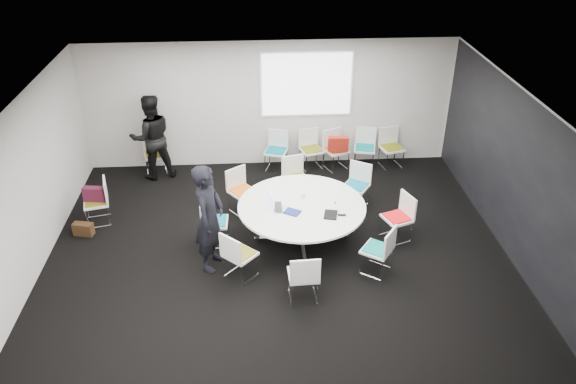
{
  "coord_description": "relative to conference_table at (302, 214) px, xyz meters",
  "views": [
    {
      "loc": [
        -0.35,
        -7.97,
        5.89
      ],
      "look_at": [
        0.2,
        0.4,
        1.0
      ],
      "focal_mm": 35.0,
      "sensor_mm": 36.0,
      "label": 1
    }
  ],
  "objects": [
    {
      "name": "chair_ring_a",
      "position": [
        1.71,
        -0.09,
        -0.27
      ],
      "size": [
        0.58,
        0.59,
        0.88
      ],
      "rotation": [
        0.0,
        0.0,
        1.93
      ],
      "color": "silver",
      "rests_on": "ground"
    },
    {
      "name": "cup",
      "position": [
        0.05,
        0.25,
        0.23
      ],
      "size": [
        0.08,
        0.08,
        0.09
      ],
      "primitive_type": "cylinder",
      "color": "white",
      "rests_on": "conference_table"
    },
    {
      "name": "chair_ring_e",
      "position": [
        -1.55,
        -0.01,
        -0.27
      ],
      "size": [
        0.46,
        0.47,
        0.88
      ],
      "rotation": [
        0.0,
        0.0,
        4.69
      ],
      "color": "silver",
      "rests_on": "ground"
    },
    {
      "name": "laptop_lid",
      "position": [
        -0.54,
        -0.01,
        0.32
      ],
      "size": [
        0.11,
        0.29,
        0.22
      ],
      "primitive_type": "cube",
      "rotation": [
        0.0,
        0.0,
        1.89
      ],
      "color": "silver",
      "rests_on": "conference_table"
    },
    {
      "name": "person_back",
      "position": [
        -2.96,
        2.61,
        0.39
      ],
      "size": [
        1.08,
        0.96,
        1.87
      ],
      "primitive_type": "imported",
      "rotation": [
        0.0,
        0.0,
        3.47
      ],
      "color": "black",
      "rests_on": "ground"
    },
    {
      "name": "chair_back_c",
      "position": [
        1.0,
        2.73,
        -0.27
      ],
      "size": [
        0.6,
        0.6,
        0.88
      ],
      "rotation": [
        0.0,
        0.0,
        3.56
      ],
      "color": "silver",
      "rests_on": "ground"
    },
    {
      "name": "conference_table",
      "position": [
        0.0,
        0.0,
        0.0
      ],
      "size": [
        2.25,
        2.25,
        0.73
      ],
      "color": "silver",
      "rests_on": "ground"
    },
    {
      "name": "chair_ring_f",
      "position": [
        -1.1,
        -1.0,
        -0.27
      ],
      "size": [
        0.64,
        0.64,
        0.88
      ],
      "rotation": [
        0.0,
        0.0,
        5.53
      ],
      "color": "silver",
      "rests_on": "ground"
    },
    {
      "name": "chair_back_b",
      "position": [
        0.46,
        2.77,
        -0.27
      ],
      "size": [
        0.57,
        0.56,
        0.88
      ],
      "rotation": [
        0.0,
        0.0,
        3.43
      ],
      "color": "silver",
      "rests_on": "ground"
    },
    {
      "name": "brown_bag",
      "position": [
        -3.98,
        0.41,
        -0.42
      ],
      "size": [
        0.39,
        0.23,
        0.24
      ],
      "primitive_type": "cube",
      "rotation": [
        0.0,
        0.0,
        -0.22
      ],
      "color": "#331F10",
      "rests_on": "ground"
    },
    {
      "name": "chair_ring_b",
      "position": [
        1.17,
        1.1,
        -0.27
      ],
      "size": [
        0.63,
        0.63,
        0.88
      ],
      "rotation": [
        0.0,
        0.0,
        2.56
      ],
      "color": "silver",
      "rests_on": "ground"
    },
    {
      "name": "chair_ring_g",
      "position": [
        -0.11,
        -1.6,
        -0.27
      ],
      "size": [
        0.48,
        0.47,
        0.88
      ],
      "rotation": [
        0.0,
        0.0,
        6.33
      ],
      "color": "silver",
      "rests_on": "ground"
    },
    {
      "name": "papers_front",
      "position": [
        0.69,
        -0.1,
        0.19
      ],
      "size": [
        0.36,
        0.31,
        0.0
      ],
      "primitive_type": "cube",
      "rotation": [
        0.0,
        0.0,
        -0.41
      ],
      "color": "silver",
      "rests_on": "conference_table"
    },
    {
      "name": "chair_back_a",
      "position": [
        -0.32,
        2.76,
        -0.27
      ],
      "size": [
        0.57,
        0.56,
        0.88
      ],
      "rotation": [
        0.0,
        0.0,
        2.84
      ],
      "color": "silver",
      "rests_on": "ground"
    },
    {
      "name": "laptop",
      "position": [
        -0.37,
        -0.06,
        0.2
      ],
      "size": [
        0.23,
        0.35,
        0.03
      ],
      "primitive_type": "imported",
      "rotation": [
        0.0,
        0.0,
        1.6
      ],
      "color": "#333338",
      "rests_on": "conference_table"
    },
    {
      "name": "chair_ring_d",
      "position": [
        -1.06,
        1.04,
        -0.27
      ],
      "size": [
        0.64,
        0.63,
        0.88
      ],
      "rotation": [
        0.0,
        0.0,
        3.78
      ],
      "color": "silver",
      "rests_on": "ground"
    },
    {
      "name": "red_jacket",
      "position": [
        1.01,
        2.5,
        0.16
      ],
      "size": [
        0.45,
        0.19,
        0.36
      ],
      "primitive_type": "cube",
      "rotation": [
        0.17,
        0.0,
        -0.06
      ],
      "color": "#AA1F14",
      "rests_on": "chair_back_c"
    },
    {
      "name": "person_main",
      "position": [
        -1.57,
        -0.65,
        0.4
      ],
      "size": [
        0.63,
        0.79,
        1.89
      ],
      "primitive_type": "imported",
      "rotation": [
        0.0,
        0.0,
        1.28
      ],
      "color": "black",
      "rests_on": "ground"
    },
    {
      "name": "phone",
      "position": [
        0.65,
        -0.38,
        0.19
      ],
      "size": [
        0.15,
        0.08,
        0.01
      ],
      "primitive_type": "cube",
      "rotation": [
        0.0,
        0.0,
        -0.11
      ],
      "color": "black",
      "rests_on": "conference_table"
    },
    {
      "name": "room_shell",
      "position": [
        -0.35,
        -0.39,
        0.86
      ],
      "size": [
        8.08,
        7.08,
        2.88
      ],
      "color": "black",
      "rests_on": "ground"
    },
    {
      "name": "papers_right",
      "position": [
        0.61,
        0.18,
        0.19
      ],
      "size": [
        0.35,
        0.37,
        0.0
      ],
      "primitive_type": "cube",
      "rotation": [
        0.0,
        0.0,
        0.9
      ],
      "color": "white",
      "rests_on": "conference_table"
    },
    {
      "name": "tablet_folio",
      "position": [
        -0.19,
        -0.24,
        0.2
      ],
      "size": [
        0.33,
        0.31,
        0.03
      ],
      "primitive_type": "cube",
      "rotation": [
        0.0,
        0.0,
        -0.54
      ],
      "color": "navy",
      "rests_on": "conference_table"
    },
    {
      "name": "maroon_bag",
      "position": [
        -3.79,
        0.82,
        0.08
      ],
      "size": [
        0.41,
        0.19,
        0.28
      ],
      "primitive_type": "cube",
      "rotation": [
        0.0,
        0.0,
        -0.13
      ],
      "color": "#441224",
      "rests_on": "chair_spare_left"
    },
    {
      "name": "chair_back_e",
      "position": [
        2.25,
        2.75,
        -0.27
      ],
      "size": [
        0.55,
        0.54,
        0.88
      ],
      "rotation": [
        0.0,
        0.0,
        3.38
      ],
      "color": "silver",
      "rests_on": "ground"
    },
    {
      "name": "chair_person_back",
      "position": [
        -2.96,
        2.77,
        -0.27
      ],
      "size": [
        0.56,
        0.55,
        0.88
      ],
      "rotation": [
        0.0,
        0.0,
        3.4
      ],
      "color": "silver",
      "rests_on": "ground"
    },
    {
      "name": "chair_back_d",
      "position": [
        1.65,
        2.77,
        -0.27
      ],
      "size": [
        0.55,
        0.54,
        0.88
      ],
      "rotation": [
        0.0,
        0.0,
        2.91
      ],
      "color": "silver",
      "rests_on": "ground"
    },
    {
      "name": "projection_screen",
      "position": [
        0.36,
        3.07,
        1.31
      ],
      "size": [
        1.9,
        0.03,
        1.35
      ],
      "primitive_type": "cube",
      "color": "white",
      "rests_on": "room_shell"
    },
    {
      "name": "chair_ring_c",
      "position": [
        0.01,
        1.47,
        -0.27
      ],
      "size": [
        0.56,
        0.56,
        0.88
      ],
      "rotation": [
        0.0,
        0.0,
        3.42
      ],
      "color": "silver",
      "rests_on": "ground"
    },
    {
      "name": "chair_spare_left",
      "position": [
        -3.78,
        0.82,
        -0.27
      ],
      "size": [
        0.55,
        0.55,
        0.88
      ],
      "rotation": [
        0.0,
        0.0,
        1.81
      ],
      "color": "silver",
      "rests_on": "ground"
    },
    {
      "name": "notebook_black",
      "position": [
        0.46,
        -0.36,
        0.2
      ],
      "size": [
        0.28,
        0.34,
        0.02
      ],
      "primitive_type": "cube",
      "rotation": [
        0.0,
        0.0,
        -0.22
      ],
      "color": "black",
      "rests_on": "conference_table"
    },
    {
      "name": "chair_ring_h",
      "position": [
        1.16,
        -1.02,
        -0.27
      ],
      "size": [
        0.63,
        0.63,
        0.88
      ],
      "rotation": [
        0.0,
        0.0,
        7.24
      ],
      "color": "silver",
      "rests_on": "ground"
    }
  ]
}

